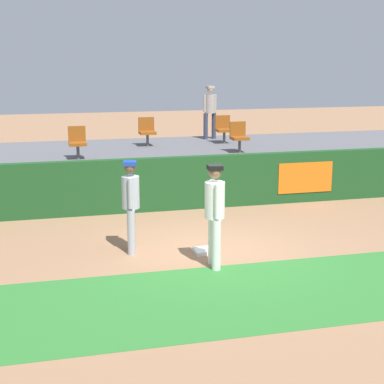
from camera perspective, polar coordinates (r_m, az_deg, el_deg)
name	(u,v)px	position (r m, az deg, el deg)	size (l,w,h in m)	color
ground_plane	(213,251)	(11.81, 2.07, -5.67)	(60.00, 60.00, 0.00)	#936B4C
grass_foreground_strip	(252,294)	(9.81, 5.79, -9.69)	(18.00, 2.80, 0.01)	#2D722D
first_base	(205,251)	(11.68, 1.21, -5.66)	(0.40, 0.40, 0.08)	white
player_fielder_home	(215,209)	(10.66, 2.19, -1.61)	(0.38, 0.58, 1.89)	white
player_runner_visitor	(131,200)	(11.54, -5.89, -0.76)	(0.39, 0.50, 1.80)	#9EA3AD
field_wall	(176,183)	(14.80, -1.50, 0.84)	(18.00, 0.26, 1.33)	#19471E
bleacher_platform	(156,169)	(17.28, -3.43, 2.26)	(18.00, 4.80, 1.14)	#59595E
seat_front_left	(77,141)	(15.73, -10.91, 4.83)	(0.45, 0.44, 0.84)	#4C4C51
seat_back_right	(224,128)	(18.30, 3.04, 6.16)	(0.46, 0.44, 0.84)	#4C4C51
seat_back_center	(147,130)	(17.75, -4.33, 5.93)	(0.47, 0.44, 0.84)	#4C4C51
seat_front_right	(239,135)	(16.57, 4.51, 5.43)	(0.45, 0.44, 0.84)	#4C4C51
spectator_hooded	(210,108)	(19.17, 1.72, 7.99)	(0.46, 0.38, 1.68)	#33384C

